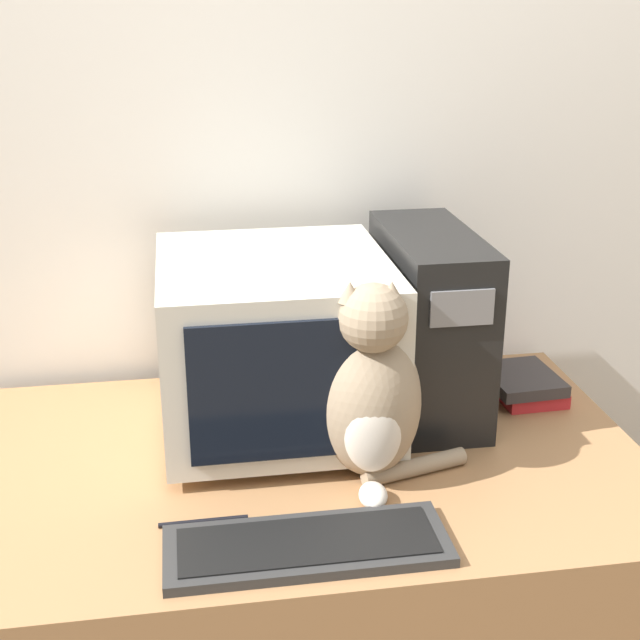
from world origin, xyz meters
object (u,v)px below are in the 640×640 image
object	(u,v)px
crt_monitor	(275,343)
keyboard	(307,546)
computer_tower	(429,322)
cat	(371,394)
pen	(203,521)
book_stack	(523,384)

from	to	relation	value
crt_monitor	keyboard	distance (m)	0.48
crt_monitor	computer_tower	world-z (taller)	computer_tower
cat	pen	bearing A→B (deg)	-151.70
keyboard	cat	bearing A→B (deg)	55.79
cat	keyboard	bearing A→B (deg)	-116.34
crt_monitor	cat	world-z (taller)	cat
crt_monitor	cat	size ratio (longest dim) A/B	1.24
crt_monitor	cat	distance (m)	0.27
computer_tower	book_stack	xyz separation A→B (m)	(0.23, 0.01, -0.17)
crt_monitor	book_stack	world-z (taller)	crt_monitor
computer_tower	book_stack	size ratio (longest dim) A/B	2.21
crt_monitor	keyboard	xyz separation A→B (m)	(-0.00, -0.44, -0.18)
crt_monitor	cat	xyz separation A→B (m)	(0.15, -0.22, -0.02)
crt_monitor	keyboard	world-z (taller)	crt_monitor
book_stack	pen	xyz separation A→B (m)	(-0.73, -0.39, -0.03)
cat	book_stack	world-z (taller)	cat
computer_tower	keyboard	distance (m)	0.63
cat	book_stack	bearing A→B (deg)	41.36
cat	crt_monitor	bearing A→B (deg)	133.12
cat	book_stack	distance (m)	0.52
cat	pen	xyz separation A→B (m)	(-0.32, -0.12, -0.16)
crt_monitor	keyboard	bearing A→B (deg)	-90.17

